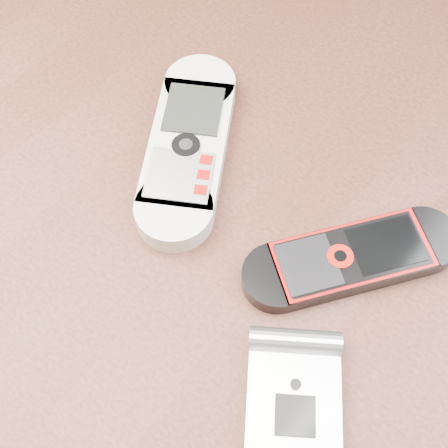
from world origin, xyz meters
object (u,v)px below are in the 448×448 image
Objects in this scene: nokia_white at (188,146)px; motorola_razr at (294,424)px; table at (220,286)px; nokia_black_red at (351,258)px.

motorola_razr is at bearing -63.39° from nokia_white.
table is 7.63× the size of nokia_black_red.
motorola_razr is at bearing -33.29° from table.
nokia_white is at bearing -144.86° from nokia_black_red.
motorola_razr reaches higher than nokia_black_red.
nokia_black_red reaches higher than table.
nokia_black_red is at bearing 71.55° from motorola_razr.
table is 10.51× the size of motorola_razr.
motorola_razr is (0.18, -0.12, -0.00)m from nokia_white.
nokia_white is at bearing 112.61° from motorola_razr.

